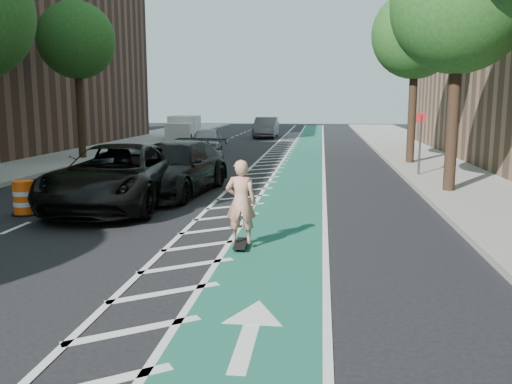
# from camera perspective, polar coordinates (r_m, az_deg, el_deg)

# --- Properties ---
(ground) EXTENTS (120.00, 120.00, 0.00)m
(ground) POSITION_cam_1_polar(r_m,az_deg,el_deg) (10.41, -15.41, -7.25)
(ground) COLOR black
(ground) RESTS_ON ground
(bike_lane) EXTENTS (2.00, 90.00, 0.01)m
(bike_lane) POSITION_cam_1_polar(r_m,az_deg,el_deg) (19.44, 4.23, 0.89)
(bike_lane) COLOR #1B614B
(bike_lane) RESTS_ON ground
(buffer_strip) EXTENTS (1.40, 90.00, 0.01)m
(buffer_strip) POSITION_cam_1_polar(r_m,az_deg,el_deg) (19.56, -0.16, 0.97)
(buffer_strip) COLOR silver
(buffer_strip) RESTS_ON ground
(sidewalk_right) EXTENTS (5.00, 90.00, 0.15)m
(sidewalk_right) POSITION_cam_1_polar(r_m,az_deg,el_deg) (20.21, 22.97, 0.67)
(sidewalk_right) COLOR gray
(sidewalk_right) RESTS_ON ground
(curb_right) EXTENTS (0.12, 90.00, 0.16)m
(curb_right) POSITION_cam_1_polar(r_m,az_deg,el_deg) (19.67, 16.10, 0.85)
(curb_right) COLOR gray
(curb_right) RESTS_ON ground
(curb_left) EXTENTS (0.12, 90.00, 0.16)m
(curb_left) POSITION_cam_1_polar(r_m,az_deg,el_deg) (22.27, -22.57, 1.48)
(curb_left) COLOR gray
(curb_left) RESTS_ON ground
(tree_r_c) EXTENTS (4.20, 4.20, 7.90)m
(tree_r_c) POSITION_cam_1_polar(r_m,az_deg,el_deg) (17.88, 20.89, 18.09)
(tree_r_c) COLOR #382619
(tree_r_c) RESTS_ON ground
(tree_r_d) EXTENTS (4.20, 4.20, 7.90)m
(tree_r_d) POSITION_cam_1_polar(r_m,az_deg,el_deg) (25.67, 16.49, 15.57)
(tree_r_d) COLOR #382619
(tree_r_d) RESTS_ON ground
(tree_l_d) EXTENTS (4.20, 4.20, 7.90)m
(tree_l_d) POSITION_cam_1_polar(r_m,az_deg,el_deg) (27.95, -18.72, 14.94)
(tree_l_d) COLOR #382619
(tree_l_d) RESTS_ON ground
(sign_post) EXTENTS (0.35, 0.08, 2.47)m
(sign_post) POSITION_cam_1_polar(r_m,az_deg,el_deg) (21.58, 16.88, 4.97)
(sign_post) COLOR #4C4C4C
(sign_post) RESTS_ON ground
(skateboard) EXTENTS (0.27, 0.87, 0.12)m
(skateboard) POSITION_cam_1_polar(r_m,az_deg,el_deg) (11.01, -1.58, -5.45)
(skateboard) COLOR black
(skateboard) RESTS_ON ground
(skateboarder) EXTENTS (0.63, 0.42, 1.69)m
(skateboarder) POSITION_cam_1_polar(r_m,az_deg,el_deg) (10.82, -1.60, -1.02)
(skateboarder) COLOR tan
(skateboarder) RESTS_ON skateboard
(suv_near) EXTENTS (3.09, 6.31, 1.73)m
(suv_near) POSITION_cam_1_polar(r_m,az_deg,el_deg) (15.68, -14.37, 1.66)
(suv_near) COLOR black
(suv_near) RESTS_ON ground
(suv_far) EXTENTS (2.98, 5.90, 1.64)m
(suv_far) POSITION_cam_1_polar(r_m,az_deg,el_deg) (17.46, -8.62, 2.51)
(suv_far) COLOR black
(suv_far) RESTS_ON ground
(car_silver) EXTENTS (2.15, 4.32, 1.41)m
(car_silver) POSITION_cam_1_polar(r_m,az_deg,el_deg) (30.84, -5.24, 5.43)
(car_silver) COLOR gray
(car_silver) RESTS_ON ground
(car_grey) EXTENTS (1.72, 4.88, 1.61)m
(car_grey) POSITION_cam_1_polar(r_m,az_deg,el_deg) (43.37, 1.05, 6.81)
(car_grey) COLOR slate
(car_grey) RESTS_ON ground
(box_truck) EXTENTS (2.21, 4.45, 1.81)m
(box_truck) POSITION_cam_1_polar(r_m,az_deg,el_deg) (40.19, -7.65, 6.55)
(box_truck) COLOR silver
(box_truck) RESTS_ON ground
(barrel_a) EXTENTS (0.66, 0.66, 0.89)m
(barrel_a) POSITION_cam_1_polar(r_m,az_deg,el_deg) (15.34, -23.26, -0.67)
(barrel_a) COLOR #FF590D
(barrel_a) RESTS_ON ground
(barrel_b) EXTENTS (0.68, 0.68, 0.93)m
(barrel_b) POSITION_cam_1_polar(r_m,az_deg,el_deg) (19.81, -10.94, 2.17)
(barrel_b) COLOR #E7450C
(barrel_b) RESTS_ON ground
(barrel_c) EXTENTS (0.75, 0.75, 1.03)m
(barrel_c) POSITION_cam_1_polar(r_m,az_deg,el_deg) (27.31, -6.44, 4.40)
(barrel_c) COLOR #FB600D
(barrel_c) RESTS_ON ground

